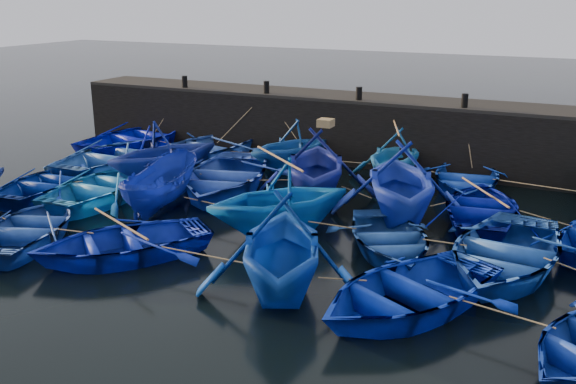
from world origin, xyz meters
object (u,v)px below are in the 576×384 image
at_px(boat_0, 138,137).
at_px(boat_8, 224,176).
at_px(wooden_crate, 326,123).
at_px(boat_13, 48,183).

relative_size(boat_0, boat_8, 0.99).
xyz_separation_m(boat_8, wooden_crate, (3.44, 0.69, 2.00)).
relative_size(boat_0, boat_13, 1.30).
bearing_deg(wooden_crate, boat_8, -168.58).
distance_m(boat_0, boat_13, 6.67).
distance_m(boat_8, boat_13, 5.92).
relative_size(boat_8, wooden_crate, 12.43).
xyz_separation_m(boat_0, boat_13, (1.32, -6.54, -0.14)).
distance_m(boat_0, wooden_crate, 10.60).
height_order(boat_8, boat_13, boat_8).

